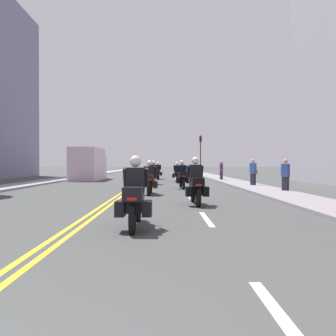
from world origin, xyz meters
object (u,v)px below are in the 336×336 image
at_px(traffic_light_far, 201,148).
at_px(pedestrian_0, 285,176).
at_px(pedestrian_1, 221,170).
at_px(pedestrian_2, 253,173).
at_px(motorcycle_1, 196,186).
at_px(motorcycle_6, 158,172).
at_px(motorcycle_2, 150,181).
at_px(motorcycle_0, 135,198).
at_px(motorcycle_5, 177,173).
at_px(motorcycle_4, 154,175).
at_px(motorcycle_3, 182,177).
at_px(parked_truck, 89,166).

bearing_deg(traffic_light_far, pedestrian_0, -87.12).
height_order(pedestrian_1, pedestrian_2, pedestrian_2).
distance_m(motorcycle_1, motorcycle_6, 20.11).
bearing_deg(pedestrian_0, motorcycle_2, 60.50).
distance_m(motorcycle_0, pedestrian_2, 15.01).
xyz_separation_m(motorcycle_5, pedestrian_2, (4.44, -6.82, 0.24)).
distance_m(motorcycle_4, pedestrian_1, 7.43).
xyz_separation_m(motorcycle_3, pedestrian_2, (4.44, 1.42, 0.22)).
relative_size(motorcycle_4, pedestrian_1, 1.29).
distance_m(motorcycle_3, traffic_light_far, 24.46).
height_order(motorcycle_5, pedestrian_1, pedestrian_1).
relative_size(motorcycle_1, motorcycle_3, 0.96).
height_order(motorcycle_4, motorcycle_6, motorcycle_4).
height_order(pedestrian_0, pedestrian_2, pedestrian_2).
bearing_deg(pedestrian_2, motorcycle_1, -57.89).
distance_m(motorcycle_1, parked_truck, 20.63).
height_order(motorcycle_1, pedestrian_2, pedestrian_2).
bearing_deg(motorcycle_2, pedestrian_2, 41.27).
relative_size(motorcycle_4, pedestrian_2, 1.28).
bearing_deg(pedestrian_0, motorcycle_5, -12.84).
relative_size(motorcycle_0, pedestrian_1, 1.30).
bearing_deg(motorcycle_2, motorcycle_3, 66.76).
bearing_deg(pedestrian_1, pedestrian_0, 25.32).
bearing_deg(motorcycle_4, motorcycle_5, 62.74).
xyz_separation_m(motorcycle_1, motorcycle_3, (-0.07, 7.95, -0.01)).
bearing_deg(pedestrian_1, motorcycle_2, -2.77).
xyz_separation_m(pedestrian_0, pedestrian_2, (-0.45, 4.42, 0.03)).
xyz_separation_m(motorcycle_5, traffic_light_far, (3.53, 15.81, 2.80)).
bearing_deg(traffic_light_far, motorcycle_5, -102.58).
xyz_separation_m(motorcycle_2, motorcycle_5, (1.71, 12.03, 0.01)).
relative_size(motorcycle_2, traffic_light_far, 0.44).
bearing_deg(motorcycle_1, motorcycle_3, 88.31).
xyz_separation_m(motorcycle_3, motorcycle_5, (0.00, 8.23, -0.02)).
xyz_separation_m(motorcycle_1, pedestrian_1, (3.69, 17.17, 0.20)).
bearing_deg(motorcycle_5, pedestrian_0, -63.34).
bearing_deg(motorcycle_5, motorcycle_1, -86.64).
bearing_deg(motorcycle_5, pedestrian_1, 17.85).
height_order(motorcycle_1, motorcycle_4, motorcycle_1).
distance_m(traffic_light_far, pedestrian_2, 22.79).
relative_size(traffic_light_far, pedestrian_1, 2.97).
bearing_deg(motorcycle_5, pedestrian_2, -53.79).
xyz_separation_m(motorcycle_0, motorcycle_6, (0.03, 24.38, 0.00)).
xyz_separation_m(motorcycle_2, motorcycle_6, (0.08, 15.88, 0.02)).
relative_size(motorcycle_6, traffic_light_far, 0.45).
height_order(traffic_light_far, pedestrian_2, traffic_light_far).
xyz_separation_m(motorcycle_0, motorcycle_3, (1.65, 12.29, 0.01)).
height_order(motorcycle_3, pedestrian_0, pedestrian_0).
height_order(motorcycle_2, motorcycle_3, motorcycle_3).
height_order(motorcycle_6, pedestrian_0, pedestrian_0).
relative_size(motorcycle_2, motorcycle_4, 1.00).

